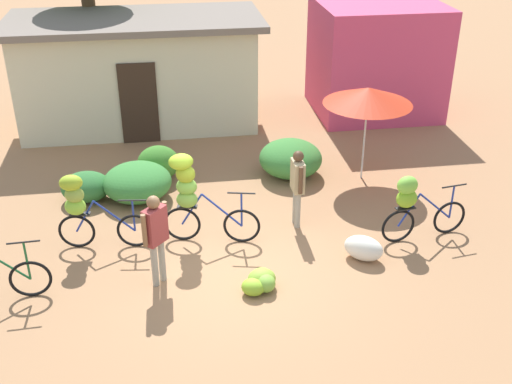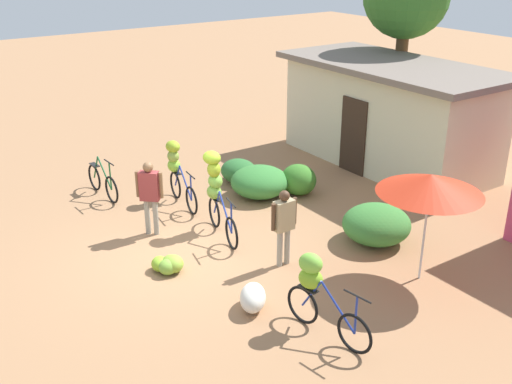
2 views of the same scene
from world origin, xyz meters
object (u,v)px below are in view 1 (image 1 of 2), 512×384
object	(u,v)px
market_umbrella	(368,96)
produce_sack	(364,248)
bicycle_near_pile	(84,206)
person_vendor	(156,231)
person_bystander	(297,181)
bicycle_center_loaded	(192,191)
banana_pile_on_ground	(261,281)
shop_pink	(376,58)
building_low	(138,71)
bicycle_by_shop	(413,202)

from	to	relation	value
market_umbrella	produce_sack	distance (m)	3.65
produce_sack	bicycle_near_pile	bearing A→B (deg)	167.10
person_vendor	person_bystander	xyz separation A→B (m)	(2.63, 1.50, -0.05)
bicycle_center_loaded	produce_sack	size ratio (longest dim) A/B	2.51
banana_pile_on_ground	produce_sack	size ratio (longest dim) A/B	0.95
bicycle_center_loaded	market_umbrella	bearing A→B (deg)	28.54
banana_pile_on_ground	market_umbrella	bearing A→B (deg)	52.62
shop_pink	person_vendor	world-z (taller)	shop_pink
building_low	person_bystander	bearing A→B (deg)	-62.91
shop_pink	produce_sack	size ratio (longest dim) A/B	4.57
building_low	produce_sack	bearing A→B (deg)	-61.42
bicycle_by_shop	person_vendor	size ratio (longest dim) A/B	1.05
bicycle_near_pile	person_vendor	distance (m)	1.77
shop_pink	person_bystander	xyz separation A→B (m)	(-3.37, -5.83, -0.53)
produce_sack	bicycle_center_loaded	bearing A→B (deg)	160.22
building_low	bicycle_by_shop	size ratio (longest dim) A/B	3.69
banana_pile_on_ground	person_vendor	bearing A→B (deg)	165.20
bicycle_near_pile	person_vendor	bearing A→B (deg)	-45.70
bicycle_by_shop	building_low	bearing A→B (deg)	126.65
bicycle_center_loaded	person_bystander	bearing A→B (deg)	8.52
bicycle_near_pile	produce_sack	xyz separation A→B (m)	(4.78, -1.10, -0.63)
bicycle_near_pile	bicycle_center_loaded	bearing A→B (deg)	-1.68
shop_pink	bicycle_by_shop	xyz separation A→B (m)	(-1.41, -6.66, -0.70)
bicycle_near_pile	bicycle_center_loaded	size ratio (longest dim) A/B	0.97
bicycle_by_shop	market_umbrella	bearing A→B (deg)	92.70
market_umbrella	bicycle_near_pile	xyz separation A→B (m)	(-5.70, -2.02, -1.04)
market_umbrella	person_vendor	bearing A→B (deg)	-143.70
person_bystander	bicycle_near_pile	bearing A→B (deg)	-176.45
produce_sack	person_bystander	distance (m)	1.77
building_low	bicycle_center_loaded	size ratio (longest dim) A/B	3.61
building_low	bicycle_near_pile	world-z (taller)	building_low
person_vendor	person_bystander	world-z (taller)	person_vendor
market_umbrella	bicycle_by_shop	xyz separation A→B (m)	(0.12, -2.60, -1.12)
shop_pink	banana_pile_on_ground	size ratio (longest dim) A/B	4.82
banana_pile_on_ground	person_vendor	distance (m)	1.88
bicycle_center_loaded	bicycle_by_shop	distance (m)	3.98
building_low	bicycle_near_pile	size ratio (longest dim) A/B	3.73
produce_sack	person_vendor	world-z (taller)	person_vendor
bicycle_near_pile	banana_pile_on_ground	distance (m)	3.40
market_umbrella	person_bystander	size ratio (longest dim) A/B	1.34
bicycle_center_loaded	banana_pile_on_ground	size ratio (longest dim) A/B	2.64
person_vendor	shop_pink	bearing A→B (deg)	50.74
shop_pink	market_umbrella	xyz separation A→B (m)	(-1.53, -4.05, 0.42)
shop_pink	person_bystander	distance (m)	6.75
produce_sack	person_vendor	bearing A→B (deg)	-177.27
bicycle_near_pile	person_vendor	world-z (taller)	person_vendor
shop_pink	banana_pile_on_ground	bearing A→B (deg)	-119.34
building_low	market_umbrella	xyz separation A→B (m)	(4.80, -4.01, 0.48)
bicycle_by_shop	bicycle_center_loaded	bearing A→B (deg)	172.31
shop_pink	banana_pile_on_ground	xyz separation A→B (m)	(-4.36, -7.76, -1.31)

